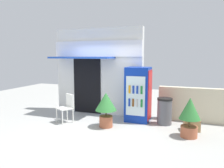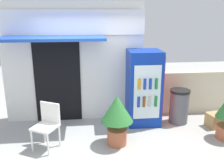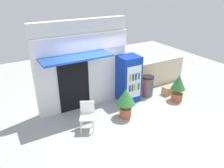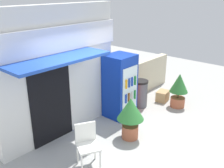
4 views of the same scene
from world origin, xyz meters
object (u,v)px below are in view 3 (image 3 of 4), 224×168
(trash_bin, at_px, (148,86))
(cardboard_box, at_px, (168,90))
(drink_cooler, at_px, (129,79))
(potted_plant_near_shop, at_px, (126,100))
(potted_plant_curbside, at_px, (178,86))
(plastic_chair, at_px, (87,114))

(trash_bin, height_order, cardboard_box, trash_bin)
(drink_cooler, height_order, potted_plant_near_shop, drink_cooler)
(drink_cooler, relative_size, cardboard_box, 4.12)
(cardboard_box, bearing_deg, potted_plant_near_shop, -167.25)
(potted_plant_near_shop, xyz_separation_m, trash_bin, (1.60, 0.86, -0.24))
(potted_plant_curbside, bearing_deg, plastic_chair, 179.16)
(potted_plant_near_shop, bearing_deg, cardboard_box, 12.75)
(plastic_chair, xyz_separation_m, potted_plant_curbside, (3.68, -0.05, 0.09))
(drink_cooler, xyz_separation_m, potted_plant_curbside, (1.58, -0.95, -0.26))
(plastic_chair, xyz_separation_m, trash_bin, (2.95, 0.82, -0.11))
(potted_plant_curbside, distance_m, trash_bin, 1.16)
(drink_cooler, distance_m, trash_bin, 0.97)
(plastic_chair, xyz_separation_m, cardboard_box, (3.74, 0.50, -0.36))
(potted_plant_near_shop, bearing_deg, drink_cooler, 51.52)
(cardboard_box, bearing_deg, drink_cooler, 166.50)
(trash_bin, distance_m, cardboard_box, 0.90)
(potted_plant_curbside, relative_size, trash_bin, 1.27)
(drink_cooler, distance_m, potted_plant_curbside, 1.86)
(plastic_chair, relative_size, potted_plant_near_shop, 0.87)
(plastic_chair, bearing_deg, cardboard_box, 7.64)
(plastic_chair, bearing_deg, trash_bin, 15.61)
(potted_plant_near_shop, xyz_separation_m, cardboard_box, (2.39, 0.54, -0.49))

